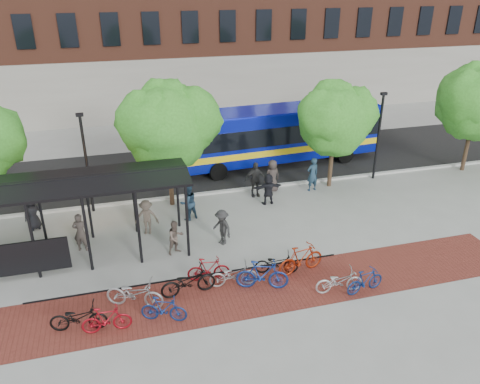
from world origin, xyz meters
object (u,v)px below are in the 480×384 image
object	(u,v)px
bus	(276,132)
bike_6	(233,275)
bus_shelter	(54,193)
bike_0	(78,317)
pedestrian_1	(80,232)
bike_9	(301,259)
bike_10	(339,281)
tree_c	(336,116)
bike_3	(164,309)
bike_4	(188,282)
tree_b	(169,122)
lamp_post_right	(379,134)
pedestrian_0	(33,213)
bike_7	(262,275)
pedestrian_4	(255,179)
bike_11	(365,281)
pedestrian_6	(272,176)
tree_d	(478,98)
bike_8	(277,263)
pedestrian_2	(188,202)
pedestrian_5	(268,189)
pedestrian_8	(176,237)
bike_1	(106,319)
pedestrian_7	(313,174)
pedestrian_9	(222,227)
lamp_post_left	(86,161)
bike_2	(135,293)
bike_5	(209,269)
pedestrian_3	(147,217)

from	to	relation	value
bus	bike_6	size ratio (longest dim) A/B	7.15
bus_shelter	bike_0	xyz separation A→B (m)	(0.77, -4.97, -2.49)
pedestrian_1	bike_0	bearing A→B (deg)	105.38
bike_9	bike_10	size ratio (longest dim) A/B	1.12
tree_c	bike_3	xyz separation A→B (m)	(-10.62, -9.12, -3.56)
bike_4	tree_b	bearing A→B (deg)	-9.14
bus_shelter	lamp_post_right	bearing A→B (deg)	13.39
bus_shelter	pedestrian_0	xyz separation A→B (m)	(-1.52, 2.92, -2.17)
lamp_post_right	bike_7	size ratio (longest dim) A/B	2.53
bike_0	pedestrian_4	world-z (taller)	pedestrian_4
bus_shelter	bike_7	distance (m)	8.99
tree_b	bike_9	distance (m)	9.45
bike_6	bike_11	xyz separation A→B (m)	(4.70, -1.72, 0.00)
pedestrian_6	tree_d	bearing A→B (deg)	167.77
bus	bike_8	size ratio (longest dim) A/B	7.65
tree_d	bike_6	bearing A→B (deg)	-155.17
pedestrian_2	pedestrian_5	size ratio (longest dim) A/B	1.09
bus_shelter	pedestrian_8	distance (m)	5.26
bike_3	bike_1	bearing A→B (deg)	112.14
bus_shelter	pedestrian_7	world-z (taller)	bus_shelter
pedestrian_1	pedestrian_9	bearing A→B (deg)	-175.31
pedestrian_7	bike_1	bearing A→B (deg)	26.74
tree_d	pedestrian_7	world-z (taller)	tree_d
lamp_post_left	bike_7	xyz separation A→B (m)	(6.32, -8.50, -2.14)
pedestrian_8	bike_1	bearing A→B (deg)	-149.20
lamp_post_left	bus	bearing A→B (deg)	19.24
bike_4	bike_6	world-z (taller)	bike_4
pedestrian_1	lamp_post_left	bearing A→B (deg)	-81.26
tree_d	bike_4	bearing A→B (deg)	-157.09
bus	pedestrian_5	world-z (taller)	bus
bike_2	pedestrian_5	xyz separation A→B (m)	(7.33, 6.74, 0.27)
pedestrian_2	bike_0	bearing A→B (deg)	32.09
bike_7	bike_6	bearing A→B (deg)	83.04
bike_1	pedestrian_6	bearing A→B (deg)	-41.61
bike_5	pedestrian_0	bearing A→B (deg)	56.33
pedestrian_3	bike_6	bearing A→B (deg)	-45.90
bike_7	pedestrian_7	world-z (taller)	pedestrian_7
pedestrian_4	pedestrian_6	xyz separation A→B (m)	(1.11, 0.34, -0.06)
tree_b	bike_7	xyz separation A→B (m)	(2.23, -8.25, -3.85)
bike_1	bike_4	xyz separation A→B (m)	(2.99, 1.31, 0.05)
bike_1	bus_shelter	bearing A→B (deg)	20.21
lamp_post_right	bike_0	xyz separation A→B (m)	(-16.37, -9.05, -2.24)
bus_shelter	bike_6	size ratio (longest dim) A/B	5.66
bike_2	bike_10	xyz separation A→B (m)	(7.51, -1.18, -0.08)
tree_c	bike_1	distance (m)	15.93
pedestrian_4	pedestrian_5	bearing A→B (deg)	-71.81
lamp_post_right	pedestrian_8	size ratio (longest dim) A/B	3.33
bike_10	pedestrian_0	xyz separation A→B (m)	(-11.71, 8.32, 0.34)
bike_4	pedestrian_7	world-z (taller)	pedestrian_7
bike_6	bike_9	distance (m)	2.86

